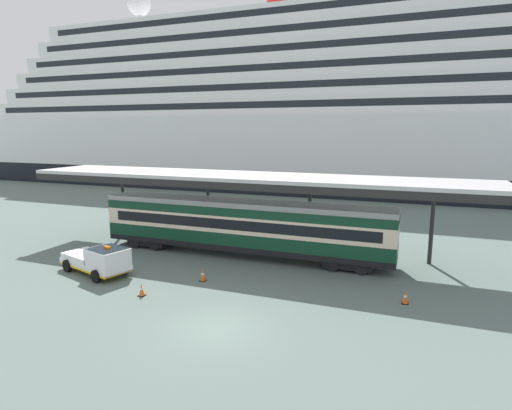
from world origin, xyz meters
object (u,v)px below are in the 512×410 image
cruise_ship (316,112)px  service_truck (100,259)px  traffic_cone_far (203,275)px  train_carriage (242,225)px  traffic_cone_near (405,297)px  traffic_cone_mid (142,290)px

cruise_ship → service_truck: bearing=-92.6°
cruise_ship → traffic_cone_far: 50.72m
service_truck → traffic_cone_far: (6.72, 1.27, -0.60)m
cruise_ship → traffic_cone_far: size_ratio=157.80×
traffic_cone_far → cruise_ship: bearing=95.2°
train_carriage → traffic_cone_far: (-0.24, -5.74, -1.92)m
traffic_cone_near → traffic_cone_mid: size_ratio=0.98×
service_truck → traffic_cone_far: bearing=10.7°
service_truck → traffic_cone_far: size_ratio=7.12×
cruise_ship → traffic_cone_mid: cruise_ship is taller
train_carriage → traffic_cone_near: size_ratio=30.30×
cruise_ship → traffic_cone_far: bearing=-84.8°
train_carriage → traffic_cone_mid: train_carriage is taller
cruise_ship → traffic_cone_near: (16.16, -48.34, -11.70)m
train_carriage → traffic_cone_mid: 9.53m
train_carriage → traffic_cone_near: 12.62m
train_carriage → traffic_cone_far: size_ratio=27.64×
traffic_cone_mid → traffic_cone_far: bearing=57.9°
train_carriage → traffic_cone_far: bearing=-92.4°
traffic_cone_near → traffic_cone_far: size_ratio=0.91×
train_carriage → service_truck: bearing=-134.8°
service_truck → cruise_ship: bearing=87.4°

